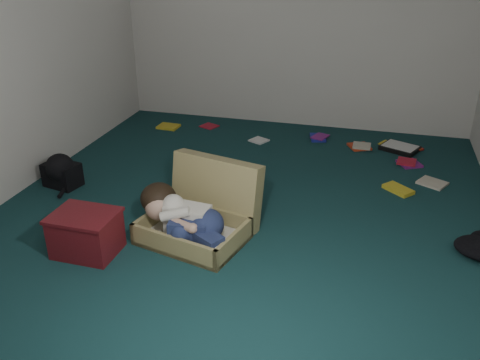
% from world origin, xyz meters
% --- Properties ---
extents(floor, '(4.50, 4.50, 0.00)m').
position_xyz_m(floor, '(0.00, 0.00, 0.00)').
color(floor, '#133537').
rests_on(floor, ground).
extents(wall_back, '(4.50, 0.00, 4.50)m').
position_xyz_m(wall_back, '(0.00, 2.25, 1.30)').
color(wall_back, silver).
rests_on(wall_back, ground).
extents(wall_front, '(4.50, 0.00, 4.50)m').
position_xyz_m(wall_front, '(0.00, -2.25, 1.30)').
color(wall_front, silver).
rests_on(wall_front, ground).
extents(wall_left, '(0.00, 4.50, 4.50)m').
position_xyz_m(wall_left, '(-2.00, 0.00, 1.30)').
color(wall_left, silver).
rests_on(wall_left, ground).
extents(suitcase, '(0.88, 0.87, 0.54)m').
position_xyz_m(suitcase, '(-0.22, -0.39, 0.16)').
color(suitcase, '#9A8C55').
rests_on(suitcase, floor).
extents(person, '(0.75, 0.52, 0.33)m').
position_xyz_m(person, '(-0.31, -0.56, 0.20)').
color(person, silver).
rests_on(person, suitcase).
extents(maroon_bin, '(0.45, 0.36, 0.31)m').
position_xyz_m(maroon_bin, '(-0.92, -0.87, 0.15)').
color(maroon_bin, '#5C1218').
rests_on(maroon_bin, floor).
extents(backpack, '(0.44, 0.38, 0.23)m').
position_xyz_m(backpack, '(-1.70, 0.03, 0.12)').
color(backpack, black).
rests_on(backpack, floor).
extents(clothing_pile, '(0.52, 0.48, 0.14)m').
position_xyz_m(clothing_pile, '(1.70, -0.17, 0.07)').
color(clothing_pile, black).
rests_on(clothing_pile, floor).
extents(paper_tray, '(0.44, 0.40, 0.05)m').
position_xyz_m(paper_tray, '(1.24, 1.71, 0.03)').
color(paper_tray, black).
rests_on(paper_tray, floor).
extents(book_scatter, '(3.10, 1.43, 0.02)m').
position_xyz_m(book_scatter, '(0.52, 1.51, 0.01)').
color(book_scatter, gold).
rests_on(book_scatter, floor).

